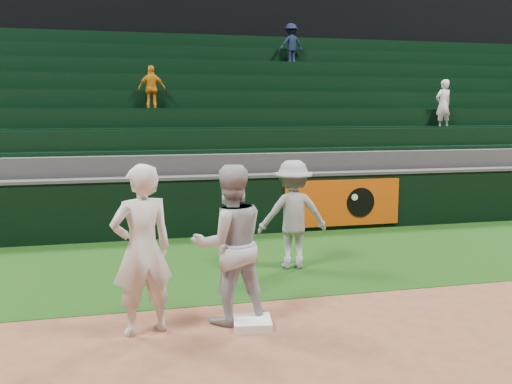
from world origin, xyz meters
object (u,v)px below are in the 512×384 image
base_coach (293,214)px  first_baseman (142,250)px  first_base (252,323)px  baserunner (230,244)px

base_coach → first_baseman: bearing=45.6°
first_base → baserunner: baserunner is taller
first_base → baserunner: (-0.22, 0.27, 0.92)m
first_base → base_coach: size_ratio=0.25×
first_base → first_baseman: first_baseman is taller
first_baseman → base_coach: (2.52, 2.24, -0.10)m
first_base → base_coach: base_coach is taller
first_baseman → first_base: bearing=157.2°
first_baseman → baserunner: (1.05, 0.13, -0.02)m
first_base → baserunner: bearing=129.0°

